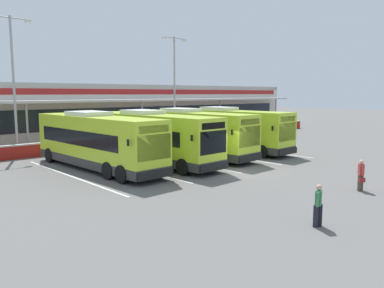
% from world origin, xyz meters
% --- Properties ---
extents(ground_plane, '(200.00, 200.00, 0.00)m').
position_xyz_m(ground_plane, '(0.00, 0.00, 0.00)').
color(ground_plane, '#605E5B').
extents(terminal_building, '(70.00, 13.00, 6.00)m').
position_xyz_m(terminal_building, '(-0.00, 26.91, 3.01)').
color(terminal_building, beige).
rests_on(terminal_building, ground).
extents(red_barrier_wall, '(60.00, 0.40, 1.10)m').
position_xyz_m(red_barrier_wall, '(0.00, 14.50, 0.56)').
color(red_barrier_wall, maroon).
rests_on(red_barrier_wall, ground).
extents(coach_bus_leftmost, '(3.25, 12.24, 3.78)m').
position_xyz_m(coach_bus_leftmost, '(-6.09, 6.83, 1.79)').
color(coach_bus_leftmost, '#B7DB2D').
rests_on(coach_bus_leftmost, ground).
extents(coach_bus_left_centre, '(3.25, 12.24, 3.78)m').
position_xyz_m(coach_bus_left_centre, '(-2.18, 6.17, 1.79)').
color(coach_bus_left_centre, '#B7DB2D').
rests_on(coach_bus_left_centre, ground).
extents(coach_bus_centre, '(3.25, 12.24, 3.78)m').
position_xyz_m(coach_bus_centre, '(1.96, 6.76, 1.79)').
color(coach_bus_centre, '#B7DB2D').
rests_on(coach_bus_centre, ground).
extents(coach_bus_right_centre, '(3.25, 12.24, 3.78)m').
position_xyz_m(coach_bus_right_centre, '(6.47, 6.79, 1.79)').
color(coach_bus_right_centre, '#B7DB2D').
rests_on(coach_bus_right_centre, ground).
extents(bay_stripe_far_west, '(0.14, 13.00, 0.01)m').
position_xyz_m(bay_stripe_far_west, '(-8.40, 6.00, 0.00)').
color(bay_stripe_far_west, silver).
rests_on(bay_stripe_far_west, ground).
extents(bay_stripe_west, '(0.14, 13.00, 0.01)m').
position_xyz_m(bay_stripe_west, '(-4.20, 6.00, 0.00)').
color(bay_stripe_west, silver).
rests_on(bay_stripe_west, ground).
extents(bay_stripe_mid_west, '(0.14, 13.00, 0.01)m').
position_xyz_m(bay_stripe_mid_west, '(0.00, 6.00, 0.00)').
color(bay_stripe_mid_west, silver).
rests_on(bay_stripe_mid_west, ground).
extents(bay_stripe_centre, '(0.14, 13.00, 0.01)m').
position_xyz_m(bay_stripe_centre, '(4.20, 6.00, 0.00)').
color(bay_stripe_centre, silver).
rests_on(bay_stripe_centre, ground).
extents(bay_stripe_mid_east, '(0.14, 13.00, 0.01)m').
position_xyz_m(bay_stripe_mid_east, '(8.40, 6.00, 0.00)').
color(bay_stripe_mid_east, silver).
rests_on(bay_stripe_mid_east, ground).
extents(pedestrian_with_handbag, '(0.59, 0.54, 1.62)m').
position_xyz_m(pedestrian_with_handbag, '(1.07, -7.46, 0.86)').
color(pedestrian_with_handbag, '#4C4238').
rests_on(pedestrian_with_handbag, ground).
extents(pedestrian_child, '(0.53, 0.34, 1.62)m').
position_xyz_m(pedestrian_child, '(-5.43, -8.79, 0.87)').
color(pedestrian_child, black).
rests_on(pedestrian_child, ground).
extents(lamp_post_west, '(3.24, 0.28, 11.00)m').
position_xyz_m(lamp_post_west, '(-7.97, 16.67, 6.29)').
color(lamp_post_west, '#9E9EA3').
rests_on(lamp_post_west, ground).
extents(lamp_post_centre, '(3.24, 0.28, 11.00)m').
position_xyz_m(lamp_post_centre, '(8.69, 16.66, 6.29)').
color(lamp_post_centre, '#9E9EA3').
rests_on(lamp_post_centre, ground).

